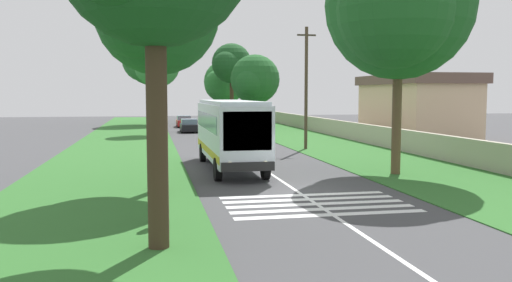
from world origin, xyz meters
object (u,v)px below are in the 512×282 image
roadside_tree_right_0 (230,65)px  roadside_tree_right_3 (395,9)px  roadside_tree_left_0 (151,59)px  trailing_car_0 (237,132)px  trailing_car_2 (184,122)px  trailing_car_3 (209,118)px  roadside_tree_right_1 (254,81)px  roadside_tree_right_2 (224,83)px  roadside_tree_left_1 (154,16)px  trailing_car_1 (189,126)px  utility_pole (306,86)px  roadside_tree_left_3 (156,66)px  pedestrian (160,197)px  coach_bus (230,130)px  roadside_building (416,107)px

roadside_tree_right_0 → roadside_tree_right_3: roadside_tree_right_3 is taller
roadside_tree_left_0 → trailing_car_0: bearing=-163.4°
trailing_car_2 → roadside_tree_left_0: size_ratio=0.34×
trailing_car_3 → roadside_tree_right_1: bearing=-162.6°
roadside_tree_right_1 → roadside_tree_right_2: roadside_tree_right_2 is taller
trailing_car_2 → roadside_tree_left_1: roadside_tree_left_1 is taller
trailing_car_1 → utility_pole: bearing=-159.8°
roadside_tree_left_0 → trailing_car_3: bearing=-72.7°
trailing_car_0 → roadside_tree_left_1: size_ratio=0.43×
roadside_tree_right_2 → trailing_car_1: bearing=164.0°
roadside_tree_right_0 → trailing_car_2: bearing=138.8°
trailing_car_0 → trailing_car_2: size_ratio=1.00×
roadside_tree_right_1 → roadside_tree_right_2: (20.43, 0.79, 0.15)m
roadside_tree_left_0 → roadside_tree_left_3: 17.99m
trailing_car_3 → trailing_car_0: bearing=179.1°
pedestrian → trailing_car_0: bearing=-13.4°
trailing_car_2 → roadside_tree_right_3: roadside_tree_right_3 is taller
roadside_tree_left_0 → roadside_tree_right_3: bearing=-166.1°
roadside_tree_left_1 → coach_bus: bearing=-33.6°
roadside_tree_right_0 → roadside_building: bearing=-157.8°
trailing_car_0 → roadside_tree_left_3: size_ratio=0.47×
roadside_tree_right_2 → roadside_tree_left_3: bearing=159.2°
roadside_tree_left_3 → roadside_tree_right_3: bearing=-159.4°
coach_bus → trailing_car_2: (38.12, 0.18, -1.48)m
roadside_tree_right_1 → roadside_building: roadside_tree_right_1 is taller
roadside_tree_left_0 → roadside_tree_right_1: 16.07m
roadside_tree_right_2 → utility_pole: 44.98m
utility_pole → trailing_car_0: bearing=20.5°
trailing_car_0 → roadside_tree_left_0: size_ratio=0.34×
roadside_tree_right_0 → pedestrian: (-58.35, 10.84, -7.28)m
coach_bus → roadside_tree_right_0: 47.08m
trailing_car_2 → roadside_tree_right_1: roadside_tree_right_1 is taller
coach_bus → roadside_tree_right_2: (54.22, -7.05, 3.67)m
roadside_tree_right_1 → utility_pole: (-24.53, 0.80, -1.02)m
roadside_tree_left_0 → pedestrian: (-56.27, -0.13, -7.80)m
roadside_tree_right_2 → roadside_tree_right_3: bearing=-179.4°
trailing_car_1 → trailing_car_2: bearing=-0.1°
trailing_car_3 → roadside_building: bearing=-153.4°
trailing_car_3 → roadside_tree_left_0: size_ratio=0.34×
roadside_tree_right_0 → utility_pole: roadside_tree_right_0 is taller
trailing_car_1 → roadside_tree_left_0: roadside_tree_left_0 is taller
roadside_tree_right_3 → roadside_building: bearing=-30.5°
pedestrian → roadside_tree_right_2: bearing=-9.4°
roadside_tree_left_0 → utility_pole: (-34.84, -11.15, -4.05)m
roadside_tree_left_1 → roadside_tree_right_3: bearing=-79.3°
trailing_car_3 → roadside_tree_right_3: 51.09m
roadside_tree_right_2 → pedestrian: 67.48m
roadside_tree_left_3 → pedestrian: size_ratio=5.44×
trailing_car_0 → roadside_tree_left_1: bearing=163.5°
coach_bus → pedestrian: bearing=161.9°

